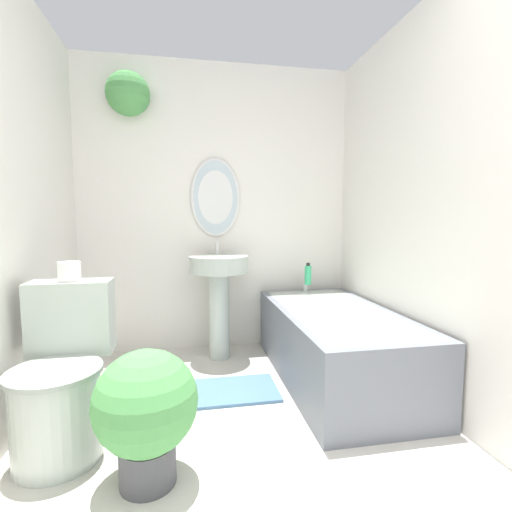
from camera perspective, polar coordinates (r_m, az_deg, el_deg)
name	(u,v)px	position (r m, az deg, el deg)	size (l,w,h in m)	color
wall_back	(209,198)	(3.20, -7.17, 8.81)	(2.38, 0.33, 2.40)	silver
wall_right	(447,203)	(2.33, 27.28, 7.27)	(0.06, 2.77, 2.40)	silver
toilet	(62,381)	(2.09, -27.68, -16.64)	(0.41, 0.59, 0.79)	#B2BCB2
pedestal_sink	(219,285)	(2.95, -5.73, -4.39)	(0.47, 0.47, 0.92)	#B2BCB2
bathtub	(335,343)	(2.69, 12.07, -12.91)	(0.75, 1.53, 0.57)	slate
shampoo_bottle	(308,275)	(3.14, 8.00, -2.85)	(0.06, 0.06, 0.18)	#38B275
potted_plant	(146,408)	(1.72, -16.54, -21.57)	(0.43, 0.43, 0.57)	#47474C
bath_mat	(228,391)	(2.54, -4.32, -20.00)	(0.63, 0.39, 0.02)	#4C7093
toilet_paper_roll	(69,271)	(2.15, -26.78, -2.12)	(0.11, 0.11, 0.10)	white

